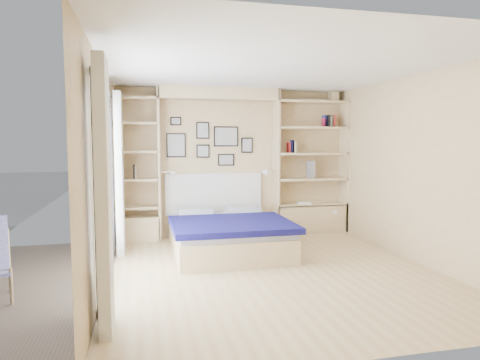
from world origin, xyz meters
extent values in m
plane|color=tan|center=(0.00, 0.00, 0.00)|extent=(4.50, 4.50, 0.00)
plane|color=tan|center=(0.00, 2.25, 1.25)|extent=(4.00, 0.00, 4.00)
plane|color=tan|center=(0.00, -2.25, 1.25)|extent=(4.00, 0.00, 4.00)
plane|color=tan|center=(-2.00, 0.00, 1.25)|extent=(0.00, 4.50, 4.50)
plane|color=tan|center=(2.00, 0.00, 1.25)|extent=(0.00, 4.50, 4.50)
plane|color=white|center=(0.00, 0.00, 2.50)|extent=(4.50, 4.50, 0.00)
cube|color=tan|center=(-1.30, 2.08, 1.25)|extent=(0.04, 0.35, 2.50)
cube|color=tan|center=(0.70, 2.08, 1.25)|extent=(0.04, 0.35, 2.50)
cube|color=tan|center=(-0.30, 2.08, 2.40)|extent=(2.00, 0.35, 0.20)
cube|color=tan|center=(1.98, 2.08, 1.25)|extent=(0.04, 0.35, 2.50)
cube|color=tan|center=(-1.98, 2.08, 1.25)|extent=(0.04, 0.35, 2.50)
cube|color=tan|center=(1.35, 2.08, 0.25)|extent=(1.30, 0.35, 0.50)
cube|color=tan|center=(-1.65, 2.08, 0.20)|extent=(0.70, 0.35, 0.40)
cube|color=black|center=(-1.97, 0.00, 2.23)|extent=(0.04, 2.08, 0.06)
cube|color=black|center=(-1.97, 0.00, 0.03)|extent=(0.04, 2.08, 0.06)
cube|color=black|center=(-1.97, -1.02, 1.10)|extent=(0.04, 0.06, 2.20)
cube|color=black|center=(-1.97, 1.02, 1.10)|extent=(0.04, 0.06, 2.20)
cube|color=silver|center=(-1.98, 0.00, 1.12)|extent=(0.01, 2.00, 2.20)
cube|color=white|center=(-1.88, -1.30, 1.15)|extent=(0.10, 0.45, 2.30)
cube|color=white|center=(-1.88, 1.30, 1.15)|extent=(0.10, 0.45, 2.30)
cube|color=tan|center=(1.35, 2.08, 0.50)|extent=(1.30, 0.35, 0.04)
cube|color=tan|center=(1.35, 2.08, 0.95)|extent=(1.30, 0.35, 0.04)
cube|color=tan|center=(1.35, 2.08, 1.40)|extent=(1.30, 0.35, 0.04)
cube|color=tan|center=(1.35, 2.08, 1.85)|extent=(1.30, 0.35, 0.04)
cube|color=tan|center=(1.35, 2.08, 2.30)|extent=(1.30, 0.35, 0.04)
cube|color=tan|center=(-1.65, 2.08, 0.55)|extent=(0.70, 0.35, 0.04)
cube|color=tan|center=(-1.65, 2.08, 1.00)|extent=(0.70, 0.35, 0.04)
cube|color=tan|center=(-1.65, 2.08, 1.45)|extent=(0.70, 0.35, 0.04)
cube|color=tan|center=(-1.65, 2.08, 1.90)|extent=(0.70, 0.35, 0.04)
cube|color=tan|center=(-1.65, 2.08, 2.30)|extent=(0.70, 0.35, 0.04)
cube|color=tan|center=(-0.36, 1.08, 0.17)|extent=(1.56, 1.95, 0.34)
cube|color=#B1B5C2|center=(-0.36, 1.08, 0.39)|extent=(1.52, 1.91, 0.10)
cube|color=#0E0D48|center=(-0.36, 0.75, 0.46)|extent=(1.66, 1.36, 0.08)
cube|color=#B1B5C2|center=(-0.75, 1.76, 0.50)|extent=(0.54, 0.39, 0.12)
cube|color=#B1B5C2|center=(0.03, 1.76, 0.50)|extent=(0.54, 0.39, 0.12)
cube|color=white|center=(-0.36, 2.22, 0.72)|extent=(1.66, 0.04, 0.70)
cube|color=black|center=(-1.00, 2.23, 1.55)|extent=(0.32, 0.02, 0.40)
cube|color=gray|center=(-1.00, 2.21, 1.55)|extent=(0.28, 0.01, 0.36)
cube|color=black|center=(-0.55, 2.23, 1.80)|extent=(0.22, 0.02, 0.28)
cube|color=gray|center=(-0.55, 2.21, 1.80)|extent=(0.18, 0.01, 0.24)
cube|color=black|center=(-0.55, 2.23, 1.45)|extent=(0.22, 0.02, 0.22)
cube|color=gray|center=(-0.55, 2.21, 1.45)|extent=(0.18, 0.01, 0.18)
cube|color=black|center=(-0.15, 2.23, 1.70)|extent=(0.42, 0.02, 0.34)
cube|color=gray|center=(-0.15, 2.21, 1.70)|extent=(0.38, 0.01, 0.30)
cube|color=black|center=(-0.15, 2.23, 1.30)|extent=(0.28, 0.02, 0.20)
cube|color=gray|center=(-0.15, 2.21, 1.30)|extent=(0.24, 0.01, 0.16)
cube|color=black|center=(0.22, 2.23, 1.55)|extent=(0.20, 0.02, 0.26)
cube|color=gray|center=(0.22, 2.21, 1.55)|extent=(0.16, 0.01, 0.22)
cube|color=black|center=(-1.00, 2.23, 1.95)|extent=(0.18, 0.02, 0.14)
cube|color=gray|center=(-1.00, 2.21, 1.95)|extent=(0.14, 0.01, 0.10)
cylinder|color=silver|center=(-1.16, 2.00, 1.12)|extent=(0.20, 0.02, 0.02)
cone|color=white|center=(-1.06, 2.00, 1.10)|extent=(0.13, 0.12, 0.15)
cylinder|color=silver|center=(0.56, 2.00, 1.12)|extent=(0.20, 0.02, 0.02)
cone|color=white|center=(0.46, 2.00, 1.10)|extent=(0.13, 0.12, 0.15)
cube|color=#A51E1E|center=(0.93, 2.07, 1.51)|extent=(0.02, 0.15, 0.18)
cube|color=navy|center=(0.99, 2.07, 1.53)|extent=(0.03, 0.15, 0.22)
cube|color=black|center=(0.99, 2.07, 1.52)|extent=(0.03, 0.15, 0.20)
cube|color=beige|center=(1.03, 2.07, 1.51)|extent=(0.04, 0.15, 0.19)
cube|color=#B11B44|center=(1.58, 2.07, 1.95)|extent=(0.02, 0.15, 0.16)
cube|color=navy|center=(1.59, 2.07, 1.97)|extent=(0.03, 0.15, 0.20)
cube|color=black|center=(1.65, 2.07, 1.97)|extent=(0.03, 0.15, 0.21)
cube|color=#BFB28C|center=(1.71, 2.07, 1.96)|extent=(0.04, 0.15, 0.18)
cube|color=#225837|center=(1.72, 2.07, 1.97)|extent=(0.03, 0.15, 0.20)
cube|color=#A51E1E|center=(1.75, 2.07, 1.98)|extent=(0.03, 0.15, 0.21)
cube|color=navy|center=(-1.68, 2.07, 1.12)|extent=(0.02, 0.15, 0.20)
cube|color=black|center=(-1.69, 2.07, 1.13)|extent=(0.03, 0.15, 0.23)
cube|color=#BFB28C|center=(-1.67, 2.07, 1.12)|extent=(0.03, 0.15, 0.20)
cube|color=tan|center=(1.75, 2.07, 2.40)|extent=(0.13, 0.13, 0.15)
cone|color=tan|center=(1.75, 2.07, 2.51)|extent=(0.20, 0.20, 0.08)
cube|color=slate|center=(1.34, 2.07, 1.12)|extent=(0.12, 0.12, 0.30)
cube|color=white|center=(1.20, 2.02, 0.54)|extent=(0.22, 0.16, 0.03)
cylinder|color=tan|center=(-2.82, -0.59, 0.21)|extent=(0.07, 0.14, 0.42)
cylinder|color=tan|center=(-2.98, -0.03, 0.32)|extent=(0.13, 0.34, 0.69)
camera|label=1|loc=(-1.57, -4.99, 1.61)|focal=32.00mm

